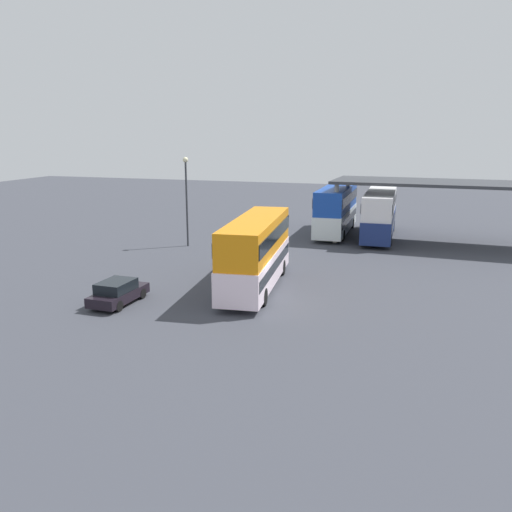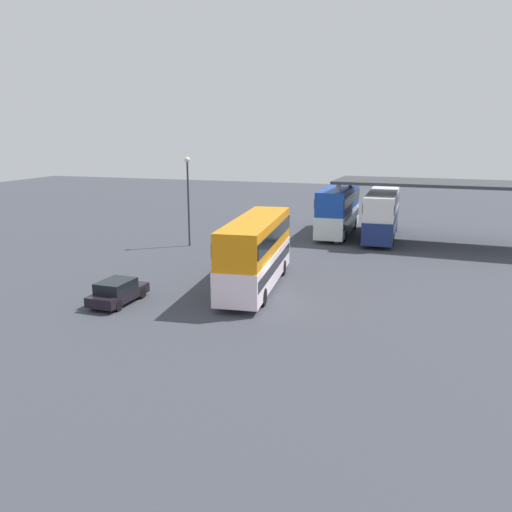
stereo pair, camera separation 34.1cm
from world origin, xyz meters
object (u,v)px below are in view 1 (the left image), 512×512
at_px(parked_hatchback, 118,292).
at_px(lamppost_tall, 186,190).
at_px(double_decker_main, 256,250).
at_px(double_decker_near_canopy, 336,208).
at_px(double_decker_mid_row, 380,212).

bearing_deg(parked_hatchback, lamppost_tall, 11.75).
xyz_separation_m(double_decker_main, parked_hatchback, (-6.39, -5.31, -1.68)).
bearing_deg(double_decker_main, double_decker_near_canopy, -11.20).
xyz_separation_m(double_decker_mid_row, lamppost_tall, (-15.02, -8.60, 2.37)).
bearing_deg(double_decker_mid_row, double_decker_main, 161.07).
xyz_separation_m(parked_hatchback, lamppost_tall, (-2.74, 15.23, 4.01)).
height_order(double_decker_mid_row, lamppost_tall, lamppost_tall).
distance_m(double_decker_near_canopy, double_decker_mid_row, 4.08).
relative_size(double_decker_near_canopy, double_decker_mid_row, 0.93).
distance_m(parked_hatchback, double_decker_mid_row, 26.86).
bearing_deg(lamppost_tall, double_decker_mid_row, 29.79).
bearing_deg(double_decker_main, parked_hatchback, 124.02).
height_order(double_decker_main, double_decker_mid_row, double_decker_main).
height_order(double_decker_main, parked_hatchback, double_decker_main).
height_order(double_decker_main, lamppost_tall, lamppost_tall).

